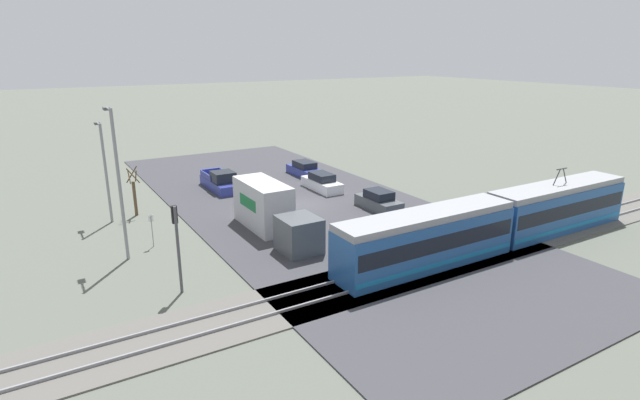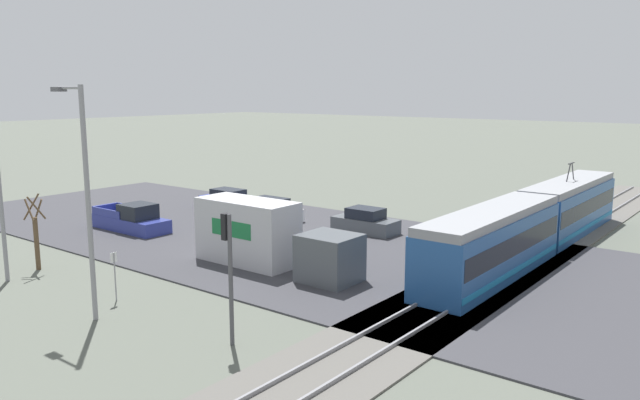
% 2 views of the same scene
% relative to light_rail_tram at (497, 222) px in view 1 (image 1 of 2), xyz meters
% --- Properties ---
extents(ground_plane, '(320.00, 320.00, 0.00)m').
position_rel_light_rail_tram_xyz_m(ground_plane, '(6.62, -14.53, -1.70)').
color(ground_plane, '#565B51').
extents(road_surface, '(19.31, 50.35, 0.08)m').
position_rel_light_rail_tram_xyz_m(road_surface, '(6.62, -14.53, -1.66)').
color(road_surface, '#38383D').
rests_on(road_surface, ground).
extents(rail_bed, '(72.64, 4.40, 0.22)m').
position_rel_light_rail_tram_xyz_m(rail_bed, '(6.62, 0.00, -1.65)').
color(rail_bed, '#5B5954').
rests_on(rail_bed, ground).
extents(light_rail_tram, '(24.37, 2.66, 4.47)m').
position_rel_light_rail_tram_xyz_m(light_rail_tram, '(0.00, 0.00, 0.00)').
color(light_rail_tram, '#235193').
rests_on(light_rail_tram, ground).
extents(box_truck, '(2.39, 9.55, 3.36)m').
position_rel_light_rail_tram_xyz_m(box_truck, '(11.65, -9.84, -0.07)').
color(box_truck, '#4C5156').
rests_on(box_truck, ground).
extents(pickup_truck, '(2.06, 5.83, 1.81)m').
position_rel_light_rail_tram_xyz_m(pickup_truck, '(10.78, -22.52, -0.94)').
color(pickup_truck, navy).
rests_on(pickup_truck, ground).
extents(sedan_car_0, '(1.89, 4.76, 1.49)m').
position_rel_light_rail_tram_xyz_m(sedan_car_0, '(1.56, -23.14, -1.00)').
color(sedan_car_0, navy).
rests_on(sedan_car_0, ground).
extents(sedan_car_1, '(1.87, 4.24, 1.57)m').
position_rel_light_rail_tram_xyz_m(sedan_car_1, '(1.89, -10.21, -0.97)').
color(sedan_car_1, '#4C5156').
rests_on(sedan_car_1, ground).
extents(sedan_car_2, '(1.82, 4.79, 1.56)m').
position_rel_light_rail_tram_xyz_m(sedan_car_2, '(2.79, -17.65, -0.98)').
color(sedan_car_2, silver).
rests_on(sedan_car_2, ground).
extents(traffic_light_pole, '(0.28, 0.47, 4.83)m').
position_rel_light_rail_tram_xyz_m(traffic_light_pole, '(19.71, -4.14, 1.46)').
color(traffic_light_pole, '#47474C').
rests_on(traffic_light_pole, ground).
extents(street_tree, '(0.94, 0.78, 3.90)m').
position_rel_light_rail_tram_xyz_m(street_tree, '(19.07, -18.88, 0.07)').
color(street_tree, brown).
rests_on(street_tree, ground).
extents(street_lamp_near_crossing, '(0.36, 1.95, 9.31)m').
position_rel_light_rail_tram_xyz_m(street_lamp_near_crossing, '(21.31, -10.41, 3.59)').
color(street_lamp_near_crossing, gray).
rests_on(street_lamp_near_crossing, ground).
extents(street_lamp_mid_block, '(0.36, 1.95, 7.45)m').
position_rel_light_rail_tram_xyz_m(street_lamp_mid_block, '(21.01, -18.38, 2.64)').
color(street_lamp_mid_block, gray).
rests_on(street_lamp_mid_block, ground).
extents(no_parking_sign, '(0.32, 0.08, 2.18)m').
position_rel_light_rail_tram_xyz_m(no_parking_sign, '(19.47, -11.54, -0.37)').
color(no_parking_sign, gray).
rests_on(no_parking_sign, ground).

